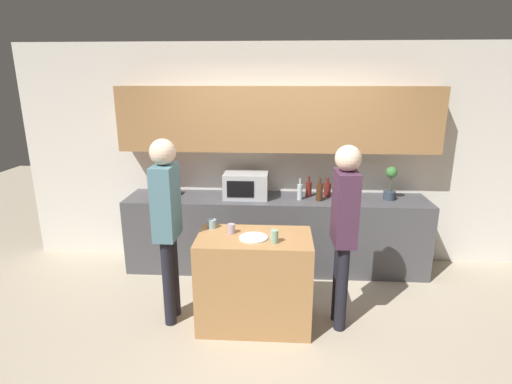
{
  "coord_description": "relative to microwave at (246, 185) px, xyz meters",
  "views": [
    {
      "loc": [
        0.03,
        -3.19,
        2.28
      ],
      "look_at": [
        -0.19,
        0.44,
        1.25
      ],
      "focal_mm": 28.0,
      "sensor_mm": 36.0,
      "label": 1
    }
  ],
  "objects": [
    {
      "name": "bottle_4",
      "position": [
        1.09,
        -0.04,
        -0.03
      ],
      "size": [
        0.06,
        0.06,
        0.31
      ],
      "color": "#194723",
      "rests_on": "back_counter"
    },
    {
      "name": "bottle_1",
      "position": [
        0.75,
        0.07,
        -0.05
      ],
      "size": [
        0.07,
        0.07,
        0.25
      ],
      "color": "maroon",
      "rests_on": "back_counter"
    },
    {
      "name": "microwave",
      "position": [
        0.0,
        0.0,
        0.0
      ],
      "size": [
        0.52,
        0.39,
        0.3
      ],
      "color": "#B7BABC",
      "rests_on": "back_counter"
    },
    {
      "name": "ground_plane",
      "position": [
        0.36,
        -1.41,
        -1.05
      ],
      "size": [
        14.0,
        14.0,
        0.0
      ],
      "primitive_type": "plane",
      "color": "#BCAD93"
    },
    {
      "name": "potted_plant",
      "position": [
        1.7,
        0.0,
        0.05
      ],
      "size": [
        0.14,
        0.14,
        0.39
      ],
      "color": "#333D4C",
      "rests_on": "back_counter"
    },
    {
      "name": "cup_0",
      "position": [
        -0.04,
        -1.15,
        -0.11
      ],
      "size": [
        0.07,
        0.07,
        0.09
      ],
      "color": "#B19CB3",
      "rests_on": "kitchen_island"
    },
    {
      "name": "back_wall",
      "position": [
        0.36,
        0.25,
        0.48
      ],
      "size": [
        6.4,
        0.4,
        2.7
      ],
      "color": "silver",
      "rests_on": "ground_plane"
    },
    {
      "name": "bottle_3",
      "position": [
        0.98,
        0.1,
        -0.06
      ],
      "size": [
        0.09,
        0.09,
        0.23
      ],
      "color": "maroon",
      "rests_on": "back_counter"
    },
    {
      "name": "cup_2",
      "position": [
        -0.24,
        -1.03,
        -0.12
      ],
      "size": [
        0.09,
        0.09,
        0.08
      ],
      "color": "#8EB2C2",
      "rests_on": "kitchen_island"
    },
    {
      "name": "bottle_2",
      "position": [
        0.87,
        -0.09,
        -0.04
      ],
      "size": [
        0.08,
        0.08,
        0.28
      ],
      "color": "#472814",
      "rests_on": "back_counter"
    },
    {
      "name": "person_center",
      "position": [
        -0.63,
        -1.21,
        0.02
      ],
      "size": [
        0.23,
        0.34,
        1.78
      ],
      "rotation": [
        0.0,
        0.0,
        -1.59
      ],
      "color": "black",
      "rests_on": "ground_plane"
    },
    {
      "name": "back_counter",
      "position": [
        0.36,
        -0.02,
        -0.6
      ],
      "size": [
        3.6,
        0.62,
        0.9
      ],
      "color": "#4C4C51",
      "rests_on": "ground_plane"
    },
    {
      "name": "bottle_0",
      "position": [
        0.64,
        -0.07,
        -0.05
      ],
      "size": [
        0.06,
        0.06,
        0.26
      ],
      "color": "silver",
      "rests_on": "back_counter"
    },
    {
      "name": "plate_on_island",
      "position": [
        0.17,
        -1.27,
        -0.15
      ],
      "size": [
        0.26,
        0.26,
        0.01
      ],
      "color": "white",
      "rests_on": "kitchen_island"
    },
    {
      "name": "toaster",
      "position": [
        -1.01,
        0.0,
        -0.06
      ],
      "size": [
        0.26,
        0.16,
        0.18
      ],
      "color": "#B21E19",
      "rests_on": "back_counter"
    },
    {
      "name": "bottle_5",
      "position": [
        1.2,
        -0.08,
        -0.03
      ],
      "size": [
        0.08,
        0.08,
        0.31
      ],
      "color": "black",
      "rests_on": "back_counter"
    },
    {
      "name": "person_left",
      "position": [
        0.98,
        -1.2,
        -0.01
      ],
      "size": [
        0.23,
        0.35,
        1.74
      ],
      "rotation": [
        0.0,
        0.0,
        -4.68
      ],
      "color": "black",
      "rests_on": "ground_plane"
    },
    {
      "name": "kitchen_island",
      "position": [
        0.18,
        -1.22,
        -0.61
      ],
      "size": [
        1.05,
        0.6,
        0.9
      ],
      "color": "#B27F4C",
      "rests_on": "ground_plane"
    },
    {
      "name": "cup_1",
      "position": [
        0.36,
        -1.35,
        -0.1
      ],
      "size": [
        0.07,
        0.07,
        0.12
      ],
      "color": "#89B398",
      "rests_on": "kitchen_island"
    }
  ]
}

